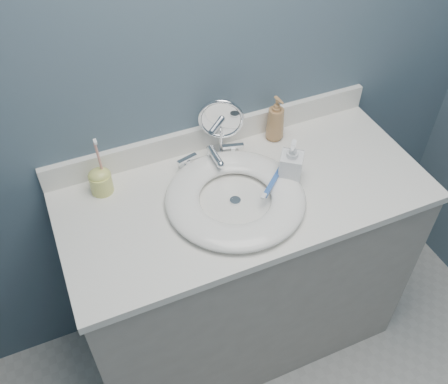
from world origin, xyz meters
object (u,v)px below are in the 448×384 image
makeup_mirror (221,125)px  soap_bottle_amber (276,119)px  toothbrush_holder (100,180)px  soap_bottle_clear (291,162)px

makeup_mirror → soap_bottle_amber: makeup_mirror is taller
makeup_mirror → soap_bottle_amber: 0.22m
soap_bottle_amber → toothbrush_holder: 0.64m
soap_bottle_clear → toothbrush_holder: toothbrush_holder is taller
soap_bottle_amber → toothbrush_holder: toothbrush_holder is taller
soap_bottle_amber → toothbrush_holder: bearing=176.4°
toothbrush_holder → makeup_mirror: bearing=2.2°
soap_bottle_amber → makeup_mirror: bearing=175.9°
toothbrush_holder → soap_bottle_clear: bearing=-18.7°
makeup_mirror → soap_bottle_clear: size_ratio=1.41×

